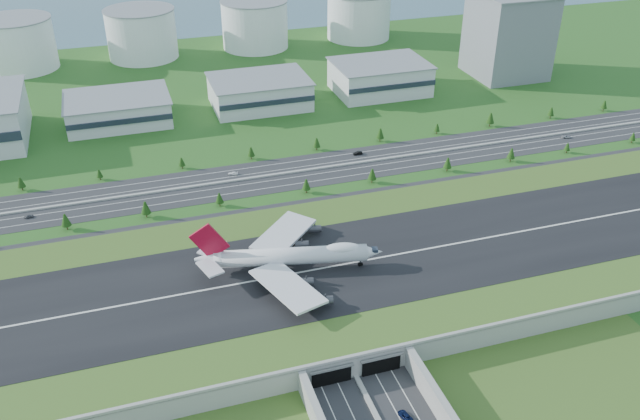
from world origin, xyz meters
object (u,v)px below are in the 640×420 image
object	(u,v)px
car_7	(233,173)
car_2	(405,416)
car_4	(29,216)
car_6	(566,137)
office_tower	(508,35)
fuel_tank_a	(18,44)
boeing_747	(289,256)
car_5	(358,153)

from	to	relation	value
car_7	car_2	bearing A→B (deg)	27.92
car_4	car_6	size ratio (longest dim) A/B	0.79
car_4	office_tower	bearing A→B (deg)	-80.76
fuel_tank_a	car_4	world-z (taller)	fuel_tank_a
fuel_tank_a	boeing_747	world-z (taller)	fuel_tank_a
office_tower	boeing_747	bearing A→B (deg)	-137.23
car_2	car_4	xyz separation A→B (m)	(-113.90, 159.02, -0.07)
boeing_747	car_6	size ratio (longest dim) A/B	14.10
boeing_747	car_2	world-z (taller)	boeing_747
fuel_tank_a	car_4	bearing A→B (deg)	-86.31
car_4	car_6	world-z (taller)	car_6
car_2	car_4	bearing A→B (deg)	-68.88
car_7	car_5	bearing A→B (deg)	114.33
boeing_747	car_7	distance (m)	99.68
boeing_747	car_2	bearing A→B (deg)	-65.43
car_4	car_5	world-z (taller)	car_5
car_7	car_4	bearing A→B (deg)	-60.06
fuel_tank_a	car_5	distance (m)	272.33
office_tower	boeing_747	size ratio (longest dim) A/B	0.78
car_4	fuel_tank_a	bearing A→B (deg)	-6.28
car_2	car_6	world-z (taller)	car_2
car_6	fuel_tank_a	bearing A→B (deg)	69.88
office_tower	car_4	size ratio (longest dim) A/B	13.90
fuel_tank_a	car_6	xyz separation A→B (m)	(297.43, -220.52, -16.68)
car_2	fuel_tank_a	bearing A→B (deg)	-85.88
car_2	car_7	xyz separation A→B (m)	(-18.04, 172.49, -0.03)
fuel_tank_a	car_2	bearing A→B (deg)	-71.38
fuel_tank_a	car_4	distance (m)	222.55
fuel_tank_a	car_6	size ratio (longest dim) A/B	9.97
car_5	office_tower	bearing A→B (deg)	122.75
car_2	car_5	distance (m)	182.36
office_tower	car_6	size ratio (longest dim) A/B	10.96
office_tower	car_2	distance (m)	328.62
office_tower	car_2	xyz separation A→B (m)	(-191.83, -265.49, -26.63)
boeing_747	car_7	bearing A→B (deg)	104.23
car_4	car_5	size ratio (longest dim) A/B	0.78
fuel_tank_a	car_5	size ratio (longest dim) A/B	9.84
office_tower	car_7	world-z (taller)	office_tower
car_6	car_5	bearing A→B (deg)	99.09
fuel_tank_a	car_6	bearing A→B (deg)	-36.55
office_tower	car_2	bearing A→B (deg)	-125.85
office_tower	fuel_tank_a	xyz separation A→B (m)	(-320.00, 115.00, -10.00)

